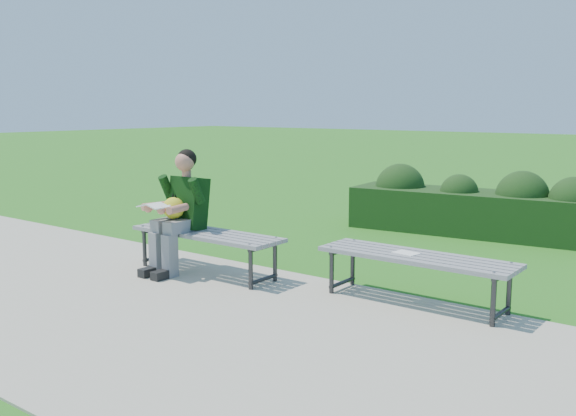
# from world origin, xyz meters

# --- Properties ---
(ground) EXTENTS (80.00, 80.00, 0.00)m
(ground) POSITION_xyz_m (0.00, 0.00, 0.00)
(ground) COLOR #277A1B
(ground) RESTS_ON ground
(walkway) EXTENTS (30.00, 3.50, 0.02)m
(walkway) POSITION_xyz_m (0.00, -1.75, 0.01)
(walkway) COLOR #BAAF9D
(walkway) RESTS_ON ground
(hedge) EXTENTS (3.85, 1.34, 0.94)m
(hedge) POSITION_xyz_m (0.61, 3.37, 0.40)
(hedge) COLOR #12360D
(hedge) RESTS_ON ground
(bench_left) EXTENTS (1.80, 0.50, 0.46)m
(bench_left) POSITION_xyz_m (-0.91, -0.59, 0.42)
(bench_left) COLOR slate
(bench_left) RESTS_ON walkway
(bench_right) EXTENTS (1.80, 0.50, 0.46)m
(bench_right) POSITION_xyz_m (1.34, -0.22, 0.42)
(bench_right) COLOR slate
(bench_right) RESTS_ON walkway
(seated_boy) EXTENTS (0.56, 0.76, 1.31)m
(seated_boy) POSITION_xyz_m (-1.21, -0.68, 0.71)
(seated_boy) COLOR slate
(seated_boy) RESTS_ON walkway
(paper_sheet) EXTENTS (0.24, 0.19, 0.01)m
(paper_sheet) POSITION_xyz_m (1.24, -0.22, 0.47)
(paper_sheet) COLOR white
(paper_sheet) RESTS_ON bench_right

